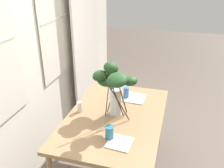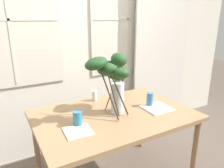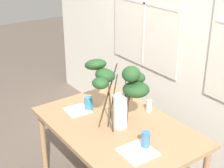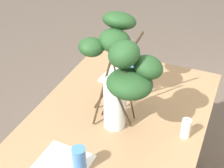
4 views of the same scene
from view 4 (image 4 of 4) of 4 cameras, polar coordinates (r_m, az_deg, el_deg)
dining_table at (r=1.89m, az=0.68°, el=-7.89°), size 1.40×0.94×0.78m
vase_with_branches at (r=1.62m, az=1.54°, el=2.72°), size 0.58×0.49×0.57m
drinking_glass_blue_left at (r=2.09m, az=3.31°, el=1.42°), size 0.08×0.08×0.12m
drinking_glass_blue_right at (r=1.55m, az=-5.63°, el=-12.71°), size 0.06×0.06×0.13m
plate_square_left at (r=2.18m, az=1.17°, el=1.22°), size 0.22×0.22×0.01m
plate_square_right at (r=1.62m, az=-8.61°, el=-13.59°), size 0.25×0.25×0.01m
pillar_candle at (r=1.75m, az=12.48°, el=-7.40°), size 0.05×0.05×0.12m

